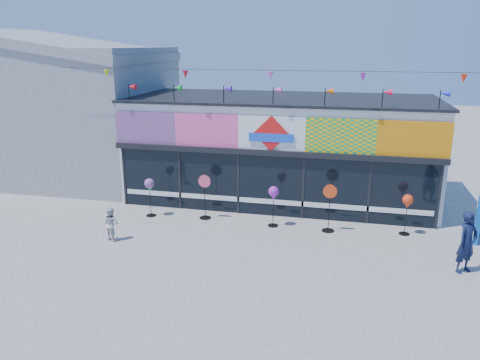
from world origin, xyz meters
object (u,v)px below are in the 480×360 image
(spinner_3, at_px, (329,207))
(adult_man, at_px, (467,242))
(child, at_px, (111,224))
(spinner_4, at_px, (407,203))
(spinner_1, at_px, (205,196))
(spinner_2, at_px, (274,194))
(spinner_0, at_px, (150,186))

(spinner_3, xyz_separation_m, adult_man, (3.84, -2.15, 0.01))
(child, bearing_deg, spinner_4, -143.70)
(spinner_1, distance_m, adult_man, 8.63)
(spinner_2, relative_size, spinner_4, 1.04)
(spinner_2, relative_size, child, 1.32)
(spinner_1, xyz_separation_m, spinner_2, (2.54, -0.19, 0.30))
(child, bearing_deg, spinner_2, -133.73)
(spinner_2, distance_m, child, 5.50)
(spinner_1, xyz_separation_m, adult_man, (8.29, -2.39, 0.02))
(spinner_2, bearing_deg, spinner_0, -179.78)
(spinner_2, bearing_deg, adult_man, -20.88)
(spinner_0, distance_m, spinner_4, 9.01)
(spinner_1, distance_m, spinner_3, 4.45)
(spinner_3, bearing_deg, spinner_0, 179.78)
(spinner_1, bearing_deg, child, -133.09)
(spinner_1, bearing_deg, spinner_4, 0.48)
(adult_man, distance_m, child, 10.68)
(spinner_1, height_order, spinner_3, spinner_3)
(spinner_2, relative_size, adult_man, 0.82)
(spinner_3, bearing_deg, spinner_4, 6.69)
(spinner_1, height_order, child, spinner_1)
(spinner_2, xyz_separation_m, child, (-4.93, -2.36, -0.61))
(spinner_0, bearing_deg, spinner_4, 1.72)
(spinner_2, height_order, spinner_4, spinner_2)
(spinner_0, bearing_deg, spinner_3, -0.22)
(spinner_4, bearing_deg, spinner_1, -179.52)
(spinner_3, bearing_deg, spinner_2, 178.72)
(spinner_0, bearing_deg, spinner_2, 0.22)
(spinner_0, distance_m, child, 2.44)
(spinner_0, height_order, spinner_2, spinner_2)
(spinner_3, bearing_deg, spinner_1, 176.95)
(spinner_3, relative_size, spinner_4, 1.18)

